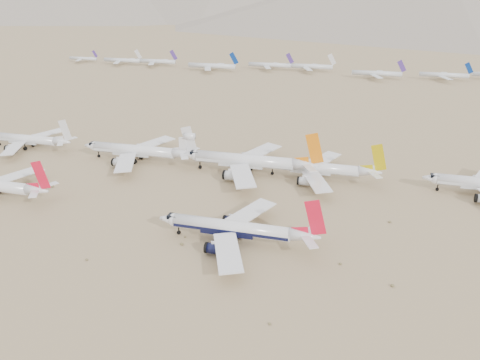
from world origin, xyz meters
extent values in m
plane|color=olive|center=(0.00, 0.00, 0.00)|extent=(7000.00, 7000.00, 0.00)
cylinder|color=silver|center=(-8.13, 5.73, 4.85)|extent=(35.68, 4.22, 4.22)
cube|color=black|center=(-8.13, 5.73, 4.32)|extent=(34.96, 4.28, 0.95)
sphere|color=silver|center=(-25.97, 5.73, 4.85)|extent=(4.22, 4.22, 4.22)
cube|color=black|center=(-26.60, 5.73, 6.01)|extent=(2.95, 2.74, 1.05)
cone|color=silver|center=(13.92, 5.73, 5.17)|extent=(8.92, 4.22, 4.22)
cube|color=silver|center=(-5.38, -6.78, 4.11)|extent=(13.78, 21.71, 0.66)
cube|color=silver|center=(15.65, 1.63, 5.69)|extent=(5.66, 7.40, 0.25)
cylinder|color=black|center=(-10.11, -3.03, 2.21)|extent=(4.96, 3.04, 3.04)
cube|color=silver|center=(-5.38, 18.25, 4.11)|extent=(13.78, 21.71, 0.66)
cube|color=silver|center=(15.65, 9.84, 5.69)|extent=(5.66, 7.40, 0.25)
cylinder|color=black|center=(-10.11, 14.50, 2.21)|extent=(4.96, 3.04, 3.04)
cube|color=red|center=(16.40, 5.73, 11.32)|extent=(6.76, 0.34, 11.14)
cylinder|color=black|center=(-24.92, 5.73, 0.63)|extent=(1.27, 0.53, 1.27)
cylinder|color=black|center=(-6.65, 2.78, 0.89)|extent=(1.77, 1.05, 1.77)
cylinder|color=black|center=(-6.65, 8.69, 0.89)|extent=(1.77, 1.05, 1.77)
cone|color=silver|center=(-80.79, 13.72, 5.01)|extent=(8.53, 4.09, 4.09)
cube|color=silver|center=(-79.13, 9.79, 5.52)|extent=(5.41, 7.08, 0.25)
cube|color=silver|center=(-99.24, 25.72, 3.99)|extent=(13.17, 20.76, 0.64)
cube|color=silver|center=(-79.13, 17.65, 5.52)|extent=(5.41, 7.08, 0.25)
cylinder|color=silver|center=(-103.77, 22.13, 2.14)|extent=(4.74, 2.95, 2.95)
cube|color=red|center=(-78.42, 13.72, 10.91)|extent=(6.46, 0.33, 10.65)
sphere|color=silver|center=(54.68, 62.13, 4.79)|extent=(4.16, 4.16, 4.16)
cube|color=black|center=(54.05, 62.13, 5.93)|extent=(2.91, 2.71, 1.04)
cylinder|color=silver|center=(69.94, 70.62, 2.18)|extent=(4.77, 3.00, 3.00)
cylinder|color=black|center=(55.72, 62.13, 0.62)|extent=(1.25, 0.52, 1.25)
cylinder|color=silver|center=(9.42, 61.63, 4.89)|extent=(35.01, 4.25, 4.25)
cube|color=silver|center=(9.42, 61.63, 4.36)|extent=(34.31, 4.32, 0.96)
sphere|color=silver|center=(-8.09, 61.63, 4.89)|extent=(4.25, 4.25, 4.25)
cube|color=black|center=(-8.72, 61.63, 6.06)|extent=(2.98, 2.77, 1.06)
cone|color=silver|center=(31.06, 61.63, 5.21)|extent=(8.75, 4.25, 4.25)
cube|color=silver|center=(12.12, 49.29, 4.15)|extent=(13.52, 21.31, 0.66)
cube|color=silver|center=(32.76, 57.59, 5.74)|extent=(5.56, 7.27, 0.26)
cylinder|color=silver|center=(7.47, 52.97, 2.23)|extent=(4.86, 3.06, 3.06)
cube|color=silver|center=(12.12, 73.97, 4.15)|extent=(13.52, 21.31, 0.66)
cube|color=silver|center=(32.76, 65.67, 5.74)|extent=(5.56, 7.27, 0.26)
cylinder|color=silver|center=(7.47, 70.29, 2.23)|extent=(4.86, 3.06, 3.06)
cube|color=gold|center=(33.49, 61.63, 11.28)|extent=(6.64, 0.34, 10.93)
cylinder|color=black|center=(-7.02, 61.63, 0.64)|extent=(1.28, 0.53, 1.28)
cylinder|color=black|center=(10.88, 58.65, 0.89)|extent=(1.79, 1.06, 1.79)
cylinder|color=black|center=(10.88, 64.61, 0.89)|extent=(1.79, 1.06, 1.79)
cylinder|color=silver|center=(-18.50, 60.34, 5.72)|extent=(40.69, 4.97, 4.97)
cube|color=silver|center=(-18.50, 60.34, 5.10)|extent=(39.87, 5.05, 1.12)
sphere|color=silver|center=(-38.84, 60.34, 5.72)|extent=(4.97, 4.97, 4.97)
cube|color=black|center=(-39.59, 60.34, 7.09)|extent=(3.48, 3.23, 1.24)
cone|color=silver|center=(6.65, 60.34, 6.09)|extent=(10.17, 4.97, 4.97)
cube|color=silver|center=(-15.35, 45.99, 4.85)|extent=(15.71, 24.76, 0.77)
cube|color=silver|center=(8.63, 55.64, 6.71)|extent=(6.46, 8.44, 0.30)
cylinder|color=silver|center=(-20.76, 50.26, 2.61)|extent=(5.65, 3.58, 3.58)
cube|color=silver|center=(-15.35, 74.69, 4.85)|extent=(15.71, 24.76, 0.77)
cube|color=silver|center=(8.63, 65.04, 6.71)|extent=(6.46, 8.44, 0.30)
cylinder|color=silver|center=(-20.76, 70.42, 2.61)|extent=(5.65, 3.58, 3.58)
cube|color=orange|center=(9.48, 60.34, 13.14)|extent=(7.71, 0.40, 12.71)
cylinder|color=black|center=(-37.60, 60.34, 0.75)|extent=(1.49, 0.62, 1.49)
cylinder|color=black|center=(-16.80, 56.86, 1.04)|extent=(2.09, 1.24, 2.09)
cylinder|color=black|center=(-16.80, 63.82, 1.04)|extent=(2.09, 1.24, 2.09)
cylinder|color=silver|center=(-68.31, 61.63, 5.16)|extent=(37.51, 4.49, 4.49)
cube|color=silver|center=(-68.31, 61.63, 4.60)|extent=(36.76, 4.56, 1.01)
sphere|color=silver|center=(-87.07, 61.63, 5.16)|extent=(4.49, 4.49, 4.49)
cube|color=black|center=(-87.74, 61.63, 6.40)|extent=(3.14, 2.92, 1.12)
cone|color=silver|center=(-45.13, 61.63, 5.50)|extent=(9.38, 4.49, 4.49)
cube|color=silver|center=(-65.42, 48.44, 4.38)|extent=(14.49, 22.83, 0.70)
cube|color=silver|center=(-43.31, 57.31, 6.06)|extent=(5.95, 7.78, 0.27)
cylinder|color=silver|center=(-70.40, 52.38, 2.35)|extent=(5.21, 3.23, 3.23)
cube|color=silver|center=(-65.42, 74.82, 4.38)|extent=(14.49, 22.83, 0.70)
cube|color=silver|center=(-43.31, 65.95, 6.06)|extent=(5.95, 7.78, 0.27)
cylinder|color=silver|center=(-70.40, 70.88, 2.35)|extent=(5.21, 3.23, 3.23)
cube|color=silver|center=(-42.52, 61.63, 11.98)|extent=(7.11, 0.36, 11.71)
cylinder|color=silver|center=(-42.26, 61.63, 13.43)|extent=(4.69, 2.91, 2.91)
cylinder|color=black|center=(-85.94, 61.63, 0.67)|extent=(1.35, 0.56, 1.35)
cylinder|color=black|center=(-66.75, 58.49, 0.94)|extent=(1.89, 1.12, 1.89)
cylinder|color=black|center=(-66.75, 64.77, 0.94)|extent=(1.89, 1.12, 1.89)
cylinder|color=silver|center=(-125.70, 64.23, 4.58)|extent=(32.43, 3.98, 3.98)
cube|color=silver|center=(-125.70, 64.23, 4.08)|extent=(31.79, 4.04, 0.90)
cone|color=silver|center=(-105.66, 64.23, 4.88)|extent=(8.11, 3.98, 3.98)
cube|color=silver|center=(-123.20, 52.78, 3.89)|extent=(12.53, 19.74, 0.61)
cube|color=silver|center=(-104.08, 60.48, 5.38)|extent=(5.15, 6.73, 0.24)
cylinder|color=silver|center=(-127.51, 56.18, 2.09)|extent=(4.50, 2.87, 2.87)
cube|color=silver|center=(-123.20, 75.68, 3.89)|extent=(12.53, 19.74, 0.61)
cube|color=silver|center=(-104.08, 67.98, 5.38)|extent=(5.15, 6.73, 0.24)
cylinder|color=silver|center=(-127.51, 72.28, 2.09)|extent=(4.50, 2.87, 2.87)
cube|color=silver|center=(-103.40, 64.23, 10.51)|extent=(6.15, 0.32, 10.13)
cylinder|color=black|center=(-140.92, 64.23, 0.60)|extent=(1.20, 0.50, 1.20)
cylinder|color=black|center=(-124.35, 61.44, 0.84)|extent=(1.67, 1.00, 1.67)
cylinder|color=black|center=(-124.35, 67.02, 0.84)|extent=(1.67, 1.00, 1.67)
cylinder|color=silver|center=(-251.00, 308.64, 3.87)|extent=(29.70, 2.94, 2.94)
cube|color=#482D86|center=(-237.02, 308.64, 8.83)|extent=(5.92, 0.29, 7.45)
cube|color=silver|center=(-251.00, 300.95, 3.43)|extent=(7.83, 13.67, 0.29)
cube|color=silver|center=(-251.00, 316.33, 3.43)|extent=(7.83, 13.67, 0.29)
cylinder|color=silver|center=(-205.93, 305.21, 4.26)|extent=(37.69, 3.72, 3.72)
cube|color=silver|center=(-188.20, 305.21, 10.56)|extent=(7.51, 0.37, 9.45)
cube|color=silver|center=(-205.93, 295.45, 3.70)|extent=(9.93, 17.35, 0.37)
cube|color=silver|center=(-205.93, 314.97, 3.70)|extent=(9.93, 17.35, 0.37)
cylinder|color=silver|center=(-170.85, 307.18, 4.33)|extent=(39.06, 3.86, 3.86)
cube|color=#482D86|center=(-152.47, 307.18, 10.86)|extent=(7.78, 0.39, 9.80)
cube|color=silver|center=(-170.85, 297.07, 3.75)|extent=(10.29, 17.98, 0.39)
cube|color=silver|center=(-170.85, 317.29, 3.75)|extent=(10.29, 17.98, 0.39)
cylinder|color=silver|center=(-110.16, 293.58, 4.57)|extent=(43.95, 4.34, 4.34)
cube|color=navy|center=(-89.47, 293.58, 11.91)|extent=(8.75, 0.43, 11.02)
cube|color=silver|center=(-110.16, 282.20, 3.92)|extent=(11.58, 20.23, 0.43)
cube|color=silver|center=(-110.16, 304.96, 3.92)|extent=(11.58, 20.23, 0.43)
cylinder|color=silver|center=(-61.39, 314.16, 4.33)|extent=(39.06, 3.86, 3.86)
cube|color=#482D86|center=(-43.01, 314.16, 10.85)|extent=(7.78, 0.39, 9.80)
cube|color=silver|center=(-61.39, 304.05, 3.75)|extent=(10.29, 17.98, 0.39)
cube|color=silver|center=(-61.39, 324.26, 3.75)|extent=(10.29, 17.98, 0.39)
cylinder|color=silver|center=(-25.22, 314.69, 4.44)|extent=(41.20, 4.07, 4.07)
cube|color=silver|center=(-5.84, 314.69, 11.32)|extent=(8.20, 0.41, 10.33)
cube|color=silver|center=(-25.22, 304.02, 3.82)|extent=(10.85, 18.96, 0.41)
cube|color=silver|center=(-25.22, 325.35, 3.82)|extent=(10.85, 18.96, 0.41)
cylinder|color=silver|center=(32.96, 293.24, 4.38)|extent=(40.07, 3.96, 3.96)
cube|color=#482D86|center=(51.82, 293.24, 11.07)|extent=(7.98, 0.40, 10.05)
cube|color=silver|center=(32.96, 282.87, 3.79)|extent=(10.56, 18.44, 0.40)
cube|color=silver|center=(32.96, 303.61, 3.79)|extent=(10.56, 18.44, 0.40)
cylinder|color=silver|center=(85.54, 300.36, 4.26)|extent=(37.64, 3.72, 3.72)
cube|color=navy|center=(103.25, 300.36, 10.55)|extent=(7.50, 0.37, 9.44)
cube|color=silver|center=(85.54, 290.62, 3.70)|extent=(9.92, 17.33, 0.37)
cube|color=silver|center=(85.54, 310.11, 3.70)|extent=(9.92, 17.33, 0.37)
ellipsoid|color=brown|center=(-85.20, 27.20, 0.34)|extent=(1.12, 1.12, 0.62)
ellipsoid|color=brown|center=(-44.10, -14.90, 0.25)|extent=(0.84, 0.84, 0.46)
ellipsoid|color=brown|center=(-30.40, 14.40, 0.29)|extent=(0.98, 0.98, 0.54)
ellipsoid|color=brown|center=(10.70, -27.70, 0.21)|extent=(0.70, 0.70, 0.39)
ellipsoid|color=brown|center=(24.40, 1.60, 0.25)|extent=(0.84, 0.84, 0.46)
ellipsoid|color=brown|center=(38.10, 30.90, 0.29)|extent=(0.98, 0.98, 0.54)
ellipsoid|color=brown|center=(-22.20, 4.26, 0.20)|extent=(0.68, 0.68, 0.37)
ellipsoid|color=brown|center=(-21.65, 0.00, 0.34)|extent=(1.12, 1.12, 0.61)
ellipsoid|color=brown|center=(37.96, -5.27, 0.30)|extent=(1.01, 1.01, 0.56)
camera|label=1|loc=(26.64, -111.55, 70.80)|focal=35.00mm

